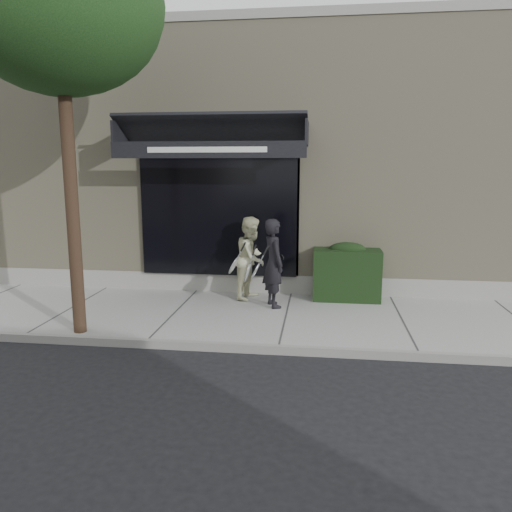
# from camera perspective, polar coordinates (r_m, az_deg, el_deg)

# --- Properties ---
(ground) EXTENTS (80.00, 80.00, 0.00)m
(ground) POSITION_cam_1_polar(r_m,az_deg,el_deg) (8.94, 3.45, -7.49)
(ground) COLOR black
(ground) RESTS_ON ground
(sidewalk) EXTENTS (20.00, 3.00, 0.12)m
(sidewalk) POSITION_cam_1_polar(r_m,az_deg,el_deg) (8.92, 3.45, -7.13)
(sidewalk) COLOR gray
(sidewalk) RESTS_ON ground
(curb) EXTENTS (20.00, 0.10, 0.14)m
(curb) POSITION_cam_1_polar(r_m,az_deg,el_deg) (7.46, 2.60, -10.62)
(curb) COLOR gray
(curb) RESTS_ON ground
(building_facade) EXTENTS (14.30, 8.04, 5.64)m
(building_facade) POSITION_cam_1_polar(r_m,az_deg,el_deg) (13.46, 5.04, 10.33)
(building_facade) COLOR tan
(building_facade) RESTS_ON ground
(hedge) EXTENTS (1.30, 0.70, 1.14)m
(hedge) POSITION_cam_1_polar(r_m,az_deg,el_deg) (9.97, 10.31, -1.84)
(hedge) COLOR black
(hedge) RESTS_ON sidewalk
(street_tree) EXTENTS (3.00, 3.00, 6.28)m
(street_tree) POSITION_cam_1_polar(r_m,az_deg,el_deg) (8.42, -21.62, 25.11)
(street_tree) COLOR black
(street_tree) RESTS_ON ground
(pedestrian_front) EXTENTS (0.84, 0.81, 1.65)m
(pedestrian_front) POSITION_cam_1_polar(r_m,az_deg,el_deg) (9.25, 2.00, -0.82)
(pedestrian_front) COLOR black
(pedestrian_front) RESTS_ON sidewalk
(pedestrian_back) EXTENTS (0.82, 0.93, 1.63)m
(pedestrian_back) POSITION_cam_1_polar(r_m,az_deg,el_deg) (9.82, -0.50, -0.22)
(pedestrian_back) COLOR beige
(pedestrian_back) RESTS_ON sidewalk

